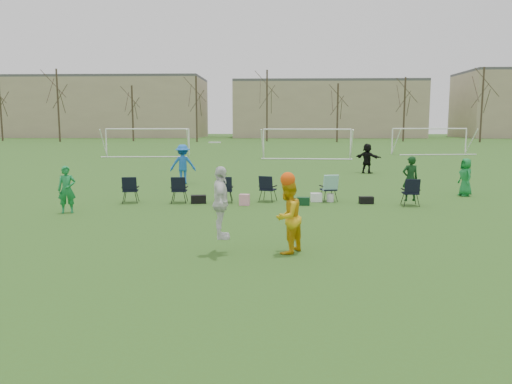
{
  "coord_description": "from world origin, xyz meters",
  "views": [
    {
      "loc": [
        1.34,
        -10.16,
        2.89
      ],
      "look_at": [
        0.89,
        1.73,
        1.25
      ],
      "focal_mm": 35.0,
      "sensor_mm": 36.0,
      "label": 1
    }
  ],
  "objects_px": {
    "fielder_blue": "(183,164)",
    "fielder_black": "(367,158)",
    "goal_mid": "(307,135)",
    "fielder_green_near": "(67,189)",
    "fielder_green_far": "(466,177)",
    "goal_right": "(430,134)",
    "center_contest": "(260,210)",
    "goal_left": "(148,134)"
  },
  "relations": [
    {
      "from": "goal_left",
      "to": "goal_mid",
      "type": "distance_m",
      "value": 14.14
    },
    {
      "from": "fielder_blue",
      "to": "center_contest",
      "type": "bearing_deg",
      "value": 99.1
    },
    {
      "from": "fielder_blue",
      "to": "fielder_black",
      "type": "relative_size",
      "value": 1.09
    },
    {
      "from": "fielder_blue",
      "to": "fielder_green_far",
      "type": "bearing_deg",
      "value": 154.79
    },
    {
      "from": "fielder_green_far",
      "to": "fielder_black",
      "type": "bearing_deg",
      "value": -175.47
    },
    {
      "from": "center_contest",
      "to": "goal_left",
      "type": "xyz_separation_m",
      "value": [
        -11.01,
        33.26,
        0.94
      ]
    },
    {
      "from": "center_contest",
      "to": "goal_mid",
      "type": "bearing_deg",
      "value": 84.53
    },
    {
      "from": "center_contest",
      "to": "goal_right",
      "type": "relative_size",
      "value": 0.34
    },
    {
      "from": "goal_left",
      "to": "goal_mid",
      "type": "relative_size",
      "value": 1.0
    },
    {
      "from": "center_contest",
      "to": "goal_mid",
      "type": "height_order",
      "value": "center_contest"
    },
    {
      "from": "fielder_green_near",
      "to": "goal_mid",
      "type": "height_order",
      "value": "goal_mid"
    },
    {
      "from": "fielder_blue",
      "to": "goal_right",
      "type": "xyz_separation_m",
      "value": [
        19.09,
        24.39,
        0.98
      ]
    },
    {
      "from": "goal_left",
      "to": "fielder_green_near",
      "type": "bearing_deg",
      "value": -85.8
    },
    {
      "from": "center_contest",
      "to": "goal_right",
      "type": "distance_m",
      "value": 40.17
    },
    {
      "from": "fielder_blue",
      "to": "goal_right",
      "type": "height_order",
      "value": "goal_right"
    },
    {
      "from": "fielder_green_far",
      "to": "goal_left",
      "type": "height_order",
      "value": "goal_left"
    },
    {
      "from": "fielder_green_near",
      "to": "fielder_green_far",
      "type": "relative_size",
      "value": 1.02
    },
    {
      "from": "fielder_black",
      "to": "goal_left",
      "type": "relative_size",
      "value": 0.24
    },
    {
      "from": "goal_right",
      "to": "fielder_green_far",
      "type": "bearing_deg",
      "value": -112.07
    },
    {
      "from": "center_contest",
      "to": "fielder_green_near",
      "type": "bearing_deg",
      "value": 142.87
    },
    {
      "from": "goal_left",
      "to": "goal_mid",
      "type": "bearing_deg",
      "value": -13.13
    },
    {
      "from": "fielder_green_far",
      "to": "center_contest",
      "type": "height_order",
      "value": "center_contest"
    },
    {
      "from": "fielder_green_near",
      "to": "center_contest",
      "type": "bearing_deg",
      "value": -55.06
    },
    {
      "from": "fielder_blue",
      "to": "goal_mid",
      "type": "bearing_deg",
      "value": -119.63
    },
    {
      "from": "fielder_blue",
      "to": "fielder_green_near",
      "type": "bearing_deg",
      "value": 65.37
    },
    {
      "from": "fielder_blue",
      "to": "goal_left",
      "type": "height_order",
      "value": "goal_left"
    },
    {
      "from": "fielder_black",
      "to": "center_contest",
      "type": "xyz_separation_m",
      "value": [
        -5.72,
        -18.4,
        0.11
      ]
    },
    {
      "from": "fielder_green_near",
      "to": "fielder_blue",
      "type": "height_order",
      "value": "fielder_blue"
    },
    {
      "from": "fielder_green_far",
      "to": "goal_mid",
      "type": "distance_m",
      "value": 22.59
    },
    {
      "from": "goal_mid",
      "to": "fielder_green_far",
      "type": "bearing_deg",
      "value": -73.24
    },
    {
      "from": "fielder_black",
      "to": "goal_right",
      "type": "bearing_deg",
      "value": -76.69
    },
    {
      "from": "fielder_green_far",
      "to": "goal_right",
      "type": "relative_size",
      "value": 0.21
    },
    {
      "from": "fielder_green_near",
      "to": "fielder_black",
      "type": "height_order",
      "value": "fielder_black"
    },
    {
      "from": "fielder_blue",
      "to": "fielder_black",
      "type": "xyz_separation_m",
      "value": [
        9.81,
        5.54,
        -0.07
      ]
    },
    {
      "from": "center_contest",
      "to": "fielder_green_far",
      "type": "bearing_deg",
      "value": 49.25
    },
    {
      "from": "fielder_black",
      "to": "goal_right",
      "type": "distance_m",
      "value": 21.04
    },
    {
      "from": "goal_right",
      "to": "fielder_black",
      "type": "bearing_deg",
      "value": -124.2
    },
    {
      "from": "fielder_green_near",
      "to": "center_contest",
      "type": "distance_m",
      "value": 8.04
    },
    {
      "from": "fielder_green_near",
      "to": "fielder_green_far",
      "type": "bearing_deg",
      "value": -0.89
    },
    {
      "from": "fielder_green_near",
      "to": "center_contest",
      "type": "height_order",
      "value": "center_contest"
    },
    {
      "from": "fielder_green_far",
      "to": "goal_right",
      "type": "bearing_deg",
      "value": 156.6
    },
    {
      "from": "fielder_blue",
      "to": "fielder_black",
      "type": "distance_m",
      "value": 11.27
    }
  ]
}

